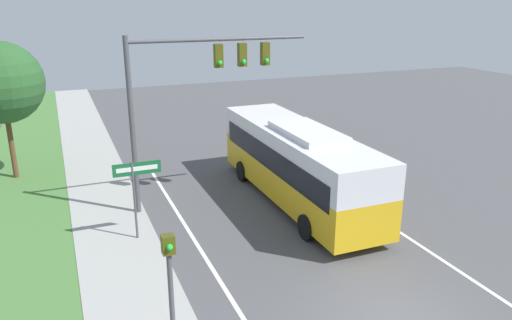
% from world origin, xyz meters
% --- Properties ---
extents(lane_divider_far, '(0.14, 30.00, 0.01)m').
position_xyz_m(lane_divider_far, '(3.60, 0.00, 0.00)').
color(lane_divider_far, silver).
rests_on(lane_divider_far, ground_plane).
extents(bus, '(2.73, 10.49, 3.38)m').
position_xyz_m(bus, '(1.37, 8.81, 1.84)').
color(bus, gold).
rests_on(bus, ground_plane).
extents(signal_gantry, '(7.24, 0.41, 6.97)m').
position_xyz_m(signal_gantry, '(-2.61, 10.01, 5.14)').
color(signal_gantry, '#4C4C51').
rests_on(signal_gantry, ground_plane).
extents(pedestrian_signal, '(0.28, 0.34, 3.38)m').
position_xyz_m(pedestrian_signal, '(-5.71, 1.02, 2.27)').
color(pedestrian_signal, '#4C4C51').
rests_on(pedestrian_signal, ground_plane).
extents(street_sign, '(1.64, 0.08, 2.97)m').
position_xyz_m(street_sign, '(-5.39, 7.73, 2.16)').
color(street_sign, '#4C4C51').
rests_on(street_sign, ground_plane).
extents(roadside_tree, '(3.68, 3.68, 6.35)m').
position_xyz_m(roadside_tree, '(-9.77, 16.31, 4.60)').
color(roadside_tree, brown).
rests_on(roadside_tree, grass_verge).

